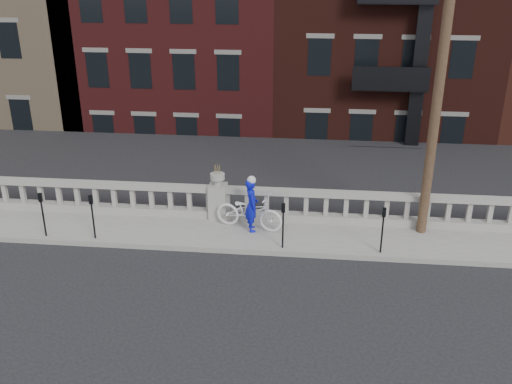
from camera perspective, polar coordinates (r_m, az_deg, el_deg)
ground at (r=14.73m, az=-6.31°, el=-9.59°), size 120.00×120.00×0.00m
sidewalk at (r=17.25m, az=-4.27°, el=-4.08°), size 32.00×2.20×0.15m
balustrade at (r=17.85m, az=-3.80°, el=-1.10°), size 28.00×0.34×1.03m
planter_pedestal at (r=17.77m, az=-3.81°, el=-0.54°), size 0.55×0.55×1.76m
lower_level at (r=35.63m, az=2.28°, el=14.34°), size 80.00×44.00×20.80m
utility_pole at (r=16.28m, az=18.13°, el=12.45°), size 1.60×0.28×10.00m
parking_meter_a at (r=17.62m, az=-20.60°, el=-1.66°), size 0.10×0.09×1.36m
parking_meter_b at (r=17.01m, az=-16.06°, el=-1.93°), size 0.10×0.09×1.36m
parking_meter_c at (r=15.85m, az=2.72°, el=-2.87°), size 0.10×0.09×1.36m
parking_meter_d at (r=15.96m, az=12.57°, el=-3.25°), size 0.10×0.09×1.36m
bicycle at (r=17.10m, az=-0.69°, el=-1.94°), size 2.20×1.21×1.10m
cyclist at (r=16.87m, az=-0.45°, el=-1.31°), size 0.53×0.67×1.63m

